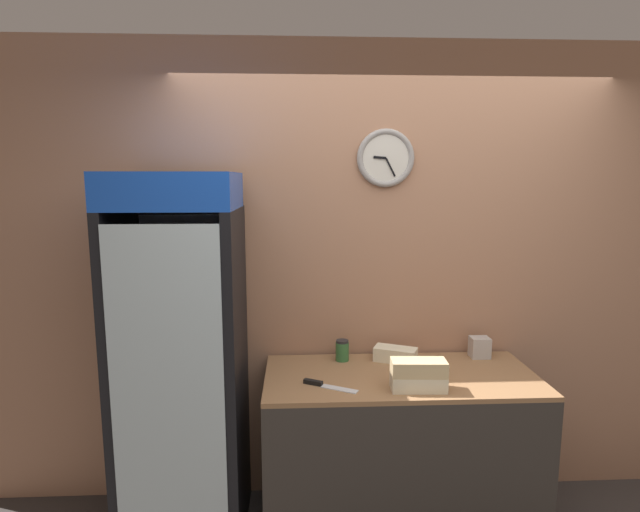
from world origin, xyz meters
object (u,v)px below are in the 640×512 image
at_px(napkin_dispenser, 480,347).
at_px(sandwich_stack_bottom, 418,382).
at_px(beverage_cooler, 183,344).
at_px(condiment_jar, 342,350).
at_px(sandwich_stack_middle, 419,368).
at_px(chefs_knife, 323,385).
at_px(sandwich_flat_left, 395,354).

bearing_deg(napkin_dispenser, sandwich_stack_bottom, -137.12).
height_order(beverage_cooler, sandwich_stack_bottom, beverage_cooler).
distance_m(condiment_jar, napkin_dispenser, 0.81).
relative_size(sandwich_stack_middle, chefs_knife, 1.01).
bearing_deg(sandwich_stack_bottom, sandwich_flat_left, 95.14).
bearing_deg(sandwich_flat_left, sandwich_stack_middle, -84.86).
height_order(chefs_knife, condiment_jar, condiment_jar).
distance_m(beverage_cooler, sandwich_stack_bottom, 1.24).
xyz_separation_m(sandwich_stack_bottom, chefs_knife, (-0.47, 0.07, -0.03)).
distance_m(sandwich_stack_middle, sandwich_flat_left, 0.41).
bearing_deg(condiment_jar, sandwich_stack_bottom, -51.28).
height_order(sandwich_stack_middle, sandwich_flat_left, sandwich_stack_middle).
bearing_deg(napkin_dispenser, condiment_jar, -179.03).
bearing_deg(sandwich_stack_middle, condiment_jar, 128.72).
bearing_deg(condiment_jar, sandwich_stack_middle, -51.28).
bearing_deg(sandwich_stack_bottom, napkin_dispenser, 42.88).
height_order(beverage_cooler, napkin_dispenser, beverage_cooler).
bearing_deg(napkin_dispenser, beverage_cooler, -173.92).
bearing_deg(sandwich_stack_bottom, chefs_knife, 171.97).
relative_size(sandwich_stack_bottom, napkin_dispenser, 2.30).
bearing_deg(sandwich_flat_left, sandwich_stack_bottom, -84.86).
distance_m(beverage_cooler, chefs_knife, 0.78).
distance_m(sandwich_stack_middle, napkin_dispenser, 0.65).
relative_size(sandwich_stack_middle, sandwich_flat_left, 1.05).
height_order(beverage_cooler, sandwich_stack_middle, beverage_cooler).
height_order(condiment_jar, napkin_dispenser, same).
bearing_deg(condiment_jar, chefs_knife, -110.35).
bearing_deg(sandwich_stack_bottom, beverage_cooler, 167.87).
relative_size(sandwich_stack_middle, condiment_jar, 2.29).
distance_m(chefs_knife, napkin_dispenser, 1.02).
bearing_deg(chefs_knife, sandwich_stack_bottom, -8.03).
relative_size(sandwich_stack_bottom, condiment_jar, 2.29).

